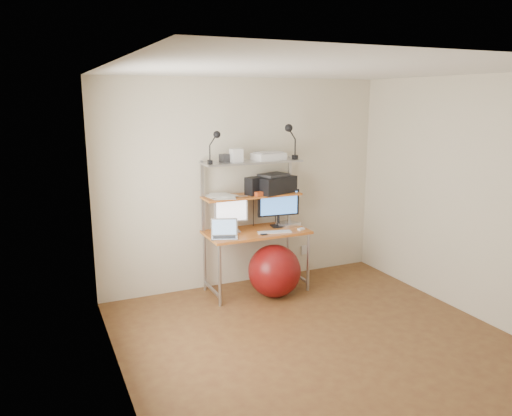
{
  "coord_description": "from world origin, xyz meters",
  "views": [
    {
      "loc": [
        -2.33,
        -3.71,
        2.27
      ],
      "look_at": [
        -0.14,
        1.15,
        1.09
      ],
      "focal_mm": 35.0,
      "sensor_mm": 36.0,
      "label": 1
    }
  ],
  "objects_px": {
    "printer": "(274,184)",
    "exercise_ball": "(274,271)",
    "monitor_black": "(279,205)",
    "monitor_silver": "(231,212)",
    "laptop": "(224,234)"
  },
  "relations": [
    {
      "from": "printer",
      "to": "exercise_ball",
      "type": "relative_size",
      "value": 0.92
    },
    {
      "from": "monitor_black",
      "to": "exercise_ball",
      "type": "bearing_deg",
      "value": -117.15
    },
    {
      "from": "monitor_black",
      "to": "exercise_ball",
      "type": "relative_size",
      "value": 0.85
    },
    {
      "from": "monitor_silver",
      "to": "laptop",
      "type": "xyz_separation_m",
      "value": [
        -0.17,
        -0.21,
        -0.19
      ]
    },
    {
      "from": "monitor_black",
      "to": "printer",
      "type": "bearing_deg",
      "value": 134.11
    },
    {
      "from": "monitor_silver",
      "to": "monitor_black",
      "type": "relative_size",
      "value": 0.85
    },
    {
      "from": "monitor_silver",
      "to": "exercise_ball",
      "type": "xyz_separation_m",
      "value": [
        0.39,
        -0.35,
        -0.67
      ]
    },
    {
      "from": "monitor_silver",
      "to": "exercise_ball",
      "type": "bearing_deg",
      "value": -35.79
    },
    {
      "from": "monitor_black",
      "to": "exercise_ball",
      "type": "distance_m",
      "value": 0.8
    },
    {
      "from": "printer",
      "to": "exercise_ball",
      "type": "xyz_separation_m",
      "value": [
        -0.17,
        -0.39,
        -0.95
      ]
    },
    {
      "from": "monitor_silver",
      "to": "exercise_ball",
      "type": "height_order",
      "value": "monitor_silver"
    },
    {
      "from": "laptop",
      "to": "exercise_ball",
      "type": "xyz_separation_m",
      "value": [
        0.56,
        -0.14,
        -0.48
      ]
    },
    {
      "from": "laptop",
      "to": "exercise_ball",
      "type": "height_order",
      "value": "laptop"
    },
    {
      "from": "exercise_ball",
      "to": "monitor_silver",
      "type": "bearing_deg",
      "value": 138.49
    },
    {
      "from": "laptop",
      "to": "exercise_ball",
      "type": "distance_m",
      "value": 0.75
    }
  ]
}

